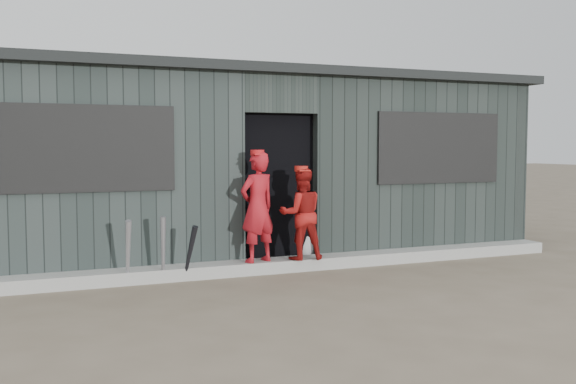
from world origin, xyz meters
name	(u,v)px	position (x,y,z in m)	size (l,w,h in m)	color
ground	(355,303)	(0.00, 0.00, 0.00)	(80.00, 80.00, 0.00)	brown
curb	(287,264)	(0.00, 1.82, 0.07)	(8.00, 0.36, 0.15)	gray
bat_left	(128,253)	(-2.02, 1.60, 0.39)	(0.07, 0.07, 0.79)	#9998A1
bat_mid	(163,250)	(-1.62, 1.63, 0.39)	(0.07, 0.07, 0.78)	gray
bat_right	(190,253)	(-1.32, 1.59, 0.34)	(0.07, 0.07, 0.69)	black
player_red_left	(257,207)	(-0.43, 1.75, 0.83)	(0.49, 0.32, 1.36)	#A3141C
player_red_right	(301,214)	(0.14, 1.71, 0.73)	(0.56, 0.44, 1.15)	maroon
player_grey_back	(309,210)	(0.52, 2.33, 0.70)	(0.69, 0.45, 1.40)	#BABABA
dugout	(245,165)	(0.00, 3.50, 1.29)	(8.30, 3.30, 2.62)	black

